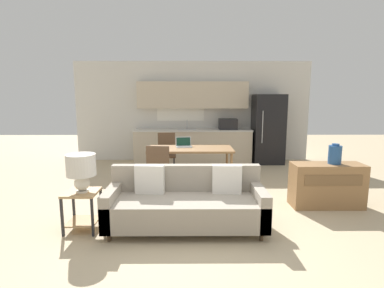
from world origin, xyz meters
TOP-DOWN VIEW (x-y plane):
  - ground_plane at (0.00, 0.00)m, footprint 20.00×20.00m
  - wall_back at (-0.01, 4.63)m, footprint 6.40×0.07m
  - kitchen_counter at (0.02, 4.33)m, footprint 3.12×0.65m
  - refrigerator at (2.00, 4.23)m, footprint 0.78×0.73m
  - dining_table at (-0.07, 2.30)m, footprint 1.69×0.82m
  - couch at (-0.13, 0.23)m, footprint 2.09×0.80m
  - side_table at (-1.51, 0.16)m, footprint 0.43×0.43m
  - table_lamp at (-1.49, 0.14)m, footprint 0.38×0.38m
  - credenza at (2.13, 0.99)m, footprint 1.12×0.43m
  - vase at (2.23, 1.00)m, footprint 0.20×0.20m
  - dining_chair_far_left at (-0.61, 3.07)m, footprint 0.44×0.44m
  - dining_chair_near_left at (-0.62, 1.49)m, footprint 0.46×0.46m
  - laptop at (-0.21, 2.45)m, footprint 0.35×0.29m

SIDE VIEW (x-z plane):
  - ground_plane at x=0.00m, z-range 0.00..0.00m
  - couch at x=-0.13m, z-range -0.08..0.76m
  - credenza at x=2.13m, z-range 0.00..0.71m
  - side_table at x=-1.51m, z-range 0.09..0.62m
  - dining_chair_far_left at x=-0.61m, z-range 0.05..0.99m
  - dining_chair_near_left at x=-0.62m, z-range 0.05..0.99m
  - dining_table at x=-0.07m, z-range 0.31..1.05m
  - laptop at x=-0.21m, z-range 0.69..0.89m
  - kitchen_counter at x=0.02m, z-range -0.23..1.92m
  - table_lamp at x=-1.49m, z-range 0.60..1.10m
  - vase at x=2.23m, z-range 0.70..1.02m
  - refrigerator at x=2.00m, z-range 0.00..1.82m
  - wall_back at x=-0.01m, z-range 0.00..2.70m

